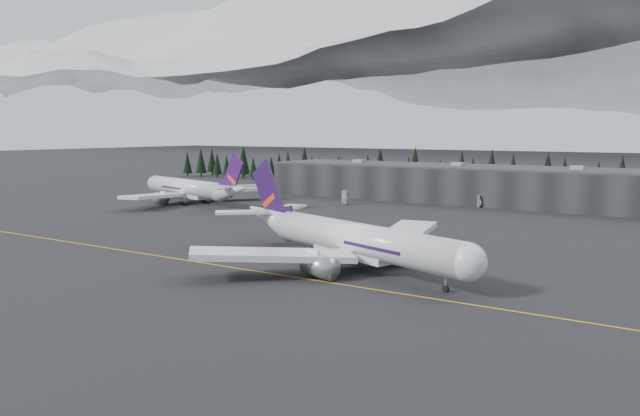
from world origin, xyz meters
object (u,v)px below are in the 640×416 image
Objects in this scene: jet_parked at (193,189)px; gse_vehicle_b at (479,206)px; terminal at (485,185)px; gse_vehicle_a at (345,203)px; jet_main at (343,237)px.

jet_parked is 95.71m from gse_vehicle_b.
jet_parked reaches higher than terminal.
jet_main is at bearing -51.11° from gse_vehicle_a.
gse_vehicle_a is (-37.05, -32.34, -5.59)m from terminal.
terminal is at bearing 172.40° from gse_vehicle_b.
terminal is at bearing 49.52° from gse_vehicle_a.
jet_main is (11.30, -114.48, -0.99)m from terminal.
gse_vehicle_a is at bearing -87.88° from gse_vehicle_b.
gse_vehicle_a is at bearing 139.40° from jet_main.
jet_main is 109.34m from jet_parked.
jet_parked is at bearing 167.71° from jet_main.
gse_vehicle_a is at bearing -135.37° from jet_parked.
jet_parked is 14.61× the size of gse_vehicle_b.
gse_vehicle_b is (40.57, 16.84, -0.00)m from gse_vehicle_a.
jet_parked reaches higher than gse_vehicle_a.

